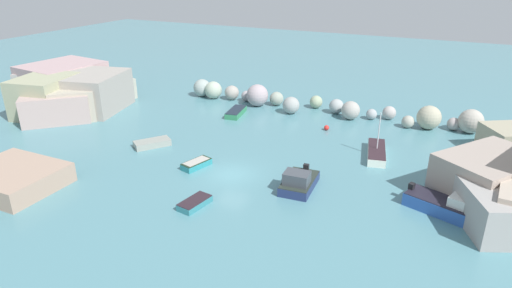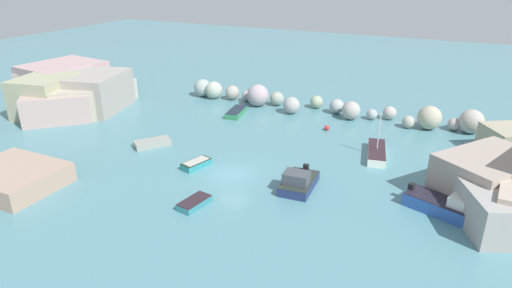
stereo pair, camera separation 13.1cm
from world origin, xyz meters
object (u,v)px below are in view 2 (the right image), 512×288
(moored_boat_3, at_px, (194,203))
(moored_boat_6, at_px, (236,112))
(channel_buoy, at_px, (327,128))
(moored_boat_1, at_px, (196,164))
(moored_boat_5, at_px, (152,143))
(moored_boat_4, at_px, (448,207))
(stone_dock, at_px, (13,177))
(moored_boat_2, at_px, (377,152))
(moored_boat_0, at_px, (298,182))

(moored_boat_3, height_order, moored_boat_6, moored_boat_6)
(channel_buoy, relative_size, moored_boat_1, 0.19)
(moored_boat_5, bearing_deg, moored_boat_3, -92.18)
(moored_boat_4, bearing_deg, moored_boat_5, -163.39)
(moored_boat_1, distance_m, moored_boat_3, 6.68)
(stone_dock, xyz_separation_m, moored_boat_5, (4.68, 11.45, -0.48))
(moored_boat_2, relative_size, moored_boat_6, 1.34)
(moored_boat_4, relative_size, moored_boat_5, 1.68)
(moored_boat_0, relative_size, moored_boat_6, 1.06)
(moored_boat_0, distance_m, moored_boat_1, 9.43)
(moored_boat_0, bearing_deg, moored_boat_4, 91.01)
(stone_dock, height_order, moored_boat_4, moored_boat_4)
(moored_boat_1, bearing_deg, moored_boat_5, 87.10)
(channel_buoy, bearing_deg, moored_boat_3, -101.84)
(moored_boat_1, height_order, moored_boat_4, moored_boat_4)
(moored_boat_5, bearing_deg, moored_boat_0, -61.19)
(moored_boat_2, bearing_deg, moored_boat_5, 97.46)
(stone_dock, relative_size, channel_buoy, 13.22)
(moored_boat_5, bearing_deg, channel_buoy, -14.33)
(stone_dock, xyz_separation_m, channel_buoy, (18.63, 22.96, -0.52))
(moored_boat_2, distance_m, moored_boat_5, 21.28)
(moored_boat_2, distance_m, moored_boat_6, 17.83)
(moored_boat_1, bearing_deg, channel_buoy, -13.45)
(stone_dock, relative_size, moored_boat_2, 1.34)
(moored_boat_1, height_order, moored_boat_3, moored_boat_1)
(moored_boat_1, xyz_separation_m, moored_boat_4, (20.33, 1.02, 0.32))
(moored_boat_1, distance_m, moored_boat_5, 6.75)
(stone_dock, bearing_deg, channel_buoy, 50.94)
(moored_boat_0, height_order, moored_boat_3, moored_boat_0)
(moored_boat_3, bearing_deg, moored_boat_5, 60.82)
(channel_buoy, height_order, moored_boat_2, moored_boat_2)
(stone_dock, relative_size, moored_boat_0, 1.69)
(moored_boat_5, distance_m, moored_boat_6, 12.17)
(moored_boat_0, height_order, moored_boat_2, moored_boat_2)
(channel_buoy, relative_size, moored_boat_2, 0.10)
(moored_boat_4, xyz_separation_m, moored_boat_6, (-23.80, 12.92, -0.29))
(moored_boat_0, xyz_separation_m, moored_boat_2, (4.27, 9.02, -0.22))
(moored_boat_2, relative_size, moored_boat_5, 1.49)
(channel_buoy, height_order, moored_boat_3, channel_buoy)
(channel_buoy, xyz_separation_m, moored_boat_0, (1.88, -13.55, 0.34))
(stone_dock, relative_size, moored_boat_5, 2.00)
(moored_boat_2, distance_m, moored_boat_3, 17.98)
(moored_boat_2, height_order, moored_boat_4, moored_boat_2)
(stone_dock, xyz_separation_m, moored_boat_3, (14.58, 3.62, -0.53))
(moored_boat_1, xyz_separation_m, moored_boat_2, (13.69, 9.11, 0.09))
(channel_buoy, distance_m, moored_boat_4, 17.96)
(moored_boat_1, bearing_deg, stone_dock, 145.55)
(moored_boat_0, height_order, moored_boat_4, moored_boat_4)
(moored_boat_5, bearing_deg, moored_boat_4, -56.23)
(channel_buoy, xyz_separation_m, moored_boat_1, (-7.55, -13.65, 0.03))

